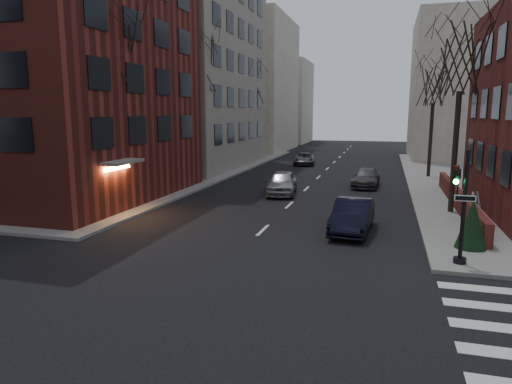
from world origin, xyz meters
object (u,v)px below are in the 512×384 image
evergreen_shrub (472,224)px  tree_left_a (111,53)px  sandwich_board (475,201)px  tree_left_b (200,66)px  car_lane_silver (282,183)px  car_lane_far (304,159)px  traffic_signal (461,214)px  parked_sedan (353,216)px  streetlamp_far (262,122)px  tree_left_c (251,87)px  tree_right_b (434,84)px  car_lane_gray (366,178)px  tree_right_a (462,59)px  streetlamp_near (187,129)px

evergreen_shrub → tree_left_a: bearing=170.4°
sandwich_board → tree_left_b: bearing=160.4°
car_lane_silver → car_lane_far: 17.35m
traffic_signal → tree_left_a: (-16.74, 5.01, 6.56)m
parked_sedan → car_lane_far: size_ratio=1.02×
streetlamp_far → car_lane_far: (5.46, -3.31, -3.62)m
traffic_signal → parked_sedan: 5.63m
tree_left_b → parked_sedan: (12.80, -13.16, -8.17)m
car_lane_silver → sandwich_board: (11.27, -2.85, -0.11)m
traffic_signal → tree_left_c: tree_left_c is taller
tree_right_b → streetlamp_far: tree_right_b is taller
traffic_signal → car_lane_gray: size_ratio=0.89×
tree_left_a → parked_sedan: (12.80, -1.16, -7.73)m
car_lane_far → evergreen_shrub: bearing=-75.4°
car_lane_silver → evergreen_shrub: (9.89, -10.36, 0.36)m
car_lane_far → tree_left_c: bearing=159.9°
parked_sedan → tree_left_b: bearing=137.8°
streetlamp_far → tree_right_a: bearing=-54.7°
tree_right_b → car_lane_silver: 16.09m
tree_left_b → evergreen_shrub: (17.47, -14.95, -7.78)m
tree_left_c → sandwich_board: (18.85, -21.44, -7.37)m
tree_right_b → evergreen_shrub: size_ratio=4.66×
tree_left_c → tree_right_b: (17.60, -8.00, -0.44)m
car_lane_gray → streetlamp_near: bearing=-158.5°
car_lane_gray → tree_right_b: bearing=54.1°
car_lane_gray → car_lane_far: bearing=121.2°
traffic_signal → tree_right_b: tree_right_b is taller
tree_left_c → streetlamp_near: bearing=-88.1°
traffic_signal → parked_sedan: bearing=135.7°
tree_left_b → car_lane_gray: (12.82, 0.08, -8.26)m
tree_left_b → car_lane_silver: 12.03m
parked_sedan → traffic_signal: bearing=-40.7°
tree_left_a → tree_right_a: tree_left_a is taller
tree_left_c → parked_sedan: bearing=-64.8°
traffic_signal → car_lane_far: size_ratio=0.90×
streetlamp_far → tree_left_b: bearing=-92.1°
tree_left_b → car_lane_far: size_ratio=2.44×
tree_right_a → streetlamp_far: bearing=125.3°
tree_left_a → car_lane_far: 26.61m
tree_left_c → tree_right_a: (17.60, -22.00, 0.00)m
car_lane_far → tree_left_a: bearing=-111.7°
parked_sedan → sandwich_board: parked_sedan is taller
streetlamp_near → car_lane_gray: streetlamp_near is taller
streetlamp_near → car_lane_gray: size_ratio=1.40×
tree_left_c → sandwich_board: bearing=-48.7°
car_lane_gray → evergreen_shrub: evergreen_shrub is taller
traffic_signal → car_lane_gray: bearing=102.9°
car_lane_gray → parked_sedan: bearing=-87.1°
car_lane_far → tree_right_a: bearing=-68.7°
tree_left_a → tree_right_b: tree_left_a is taller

